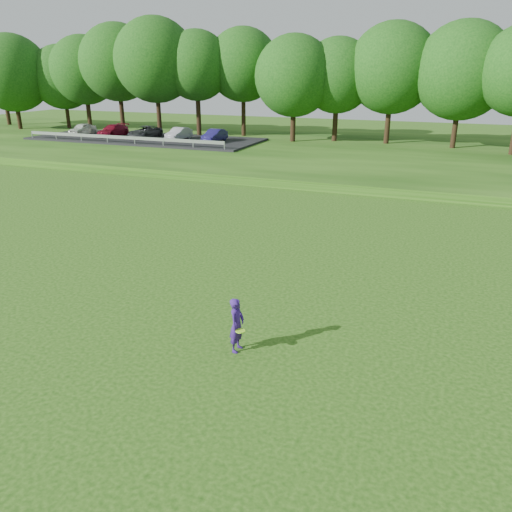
% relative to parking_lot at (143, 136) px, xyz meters
% --- Properties ---
extents(ground, '(140.00, 140.00, 0.00)m').
position_rel_parking_lot_xyz_m(ground, '(24.19, -32.81, -1.03)').
color(ground, '#19410C').
rests_on(ground, ground).
extents(berm, '(130.00, 30.00, 0.60)m').
position_rel_parking_lot_xyz_m(berm, '(24.19, 1.19, -0.73)').
color(berm, '#19410C').
rests_on(berm, ground).
extents(walking_path, '(130.00, 1.60, 0.04)m').
position_rel_parking_lot_xyz_m(walking_path, '(24.19, -12.81, -1.01)').
color(walking_path, gray).
rests_on(walking_path, ground).
extents(treeline, '(104.00, 7.00, 15.00)m').
position_rel_parking_lot_xyz_m(treeline, '(24.19, 5.19, 7.07)').
color(treeline, '#103F0E').
rests_on(treeline, berm).
extents(parking_lot, '(24.00, 9.00, 1.38)m').
position_rel_parking_lot_xyz_m(parking_lot, '(0.00, 0.00, 0.00)').
color(parking_lot, black).
rests_on(parking_lot, berm).
extents(woman, '(0.51, 0.61, 1.58)m').
position_rel_parking_lot_xyz_m(woman, '(25.24, -33.62, -0.24)').
color(woman, navy).
rests_on(woman, ground).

